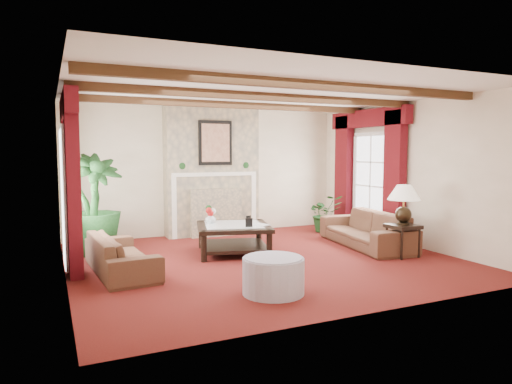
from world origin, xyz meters
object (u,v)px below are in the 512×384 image
potted_palm (94,225)px  coffee_table (233,239)px  sofa_right (366,223)px  side_table (403,241)px  sofa_left (121,248)px  ottoman (273,276)px

potted_palm → coffee_table: 2.44m
potted_palm → coffee_table: bearing=-25.1°
sofa_right → potted_palm: size_ratio=1.16×
coffee_table → side_table: size_ratio=2.25×
coffee_table → side_table: bearing=-13.7°
sofa_left → side_table: bearing=-106.0°
sofa_left → potted_palm: (-0.24, 1.51, 0.12)m
ottoman → side_table: bearing=17.3°
sofa_left → ottoman: 2.42m
sofa_left → coffee_table: 2.02m
potted_palm → ottoman: size_ratio=2.54×
side_table → ottoman: 3.04m
sofa_left → coffee_table: size_ratio=1.56×
coffee_table → ottoman: bearing=-84.0°
sofa_left → sofa_right: 4.45m
coffee_table → potted_palm: bearing=170.5°
sofa_right → potted_palm: potted_palm is taller
sofa_left → potted_palm: potted_palm is taller
side_table → ottoman: (-2.90, -0.91, -0.05)m
potted_palm → coffee_table: size_ratio=1.60×
potted_palm → ottoman: potted_palm is taller
sofa_right → side_table: bearing=9.1°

